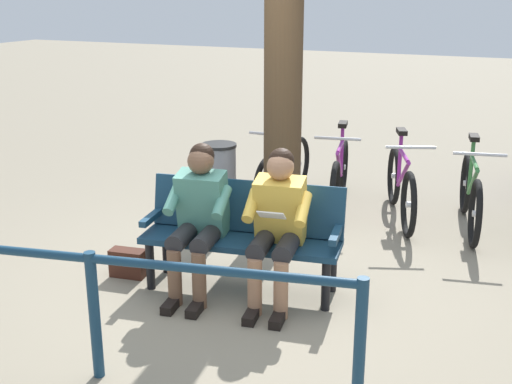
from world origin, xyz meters
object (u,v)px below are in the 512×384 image
(tree_trunk, at_px, (283,57))
(bicycle_black, at_px, (284,172))
(handbag, at_px, (128,263))
(litter_bin, at_px, (220,185))
(bicycle_silver, at_px, (401,186))
(bicycle_red, at_px, (339,176))
(person_companion, at_px, (198,213))
(bench, at_px, (244,228))
(person_reading, at_px, (277,220))
(bicycle_green, at_px, (470,195))

(tree_trunk, distance_m, bicycle_black, 1.57)
(bicycle_black, bearing_deg, handbag, -11.71)
(litter_bin, bearing_deg, bicycle_silver, -149.86)
(tree_trunk, bearing_deg, bicycle_red, -113.52)
(person_companion, relative_size, bicycle_red, 0.72)
(bench, xyz_separation_m, bicycle_red, (-0.13, -2.25, -0.15))
(bench, bearing_deg, person_reading, 152.59)
(person_companion, height_order, bicycle_silver, person_companion)
(bench, relative_size, litter_bin, 1.91)
(bicycle_silver, height_order, bicycle_black, same)
(bench, relative_size, bicycle_black, 0.98)
(handbag, xyz_separation_m, bicycle_black, (-0.48, -2.40, 0.24))
(handbag, distance_m, tree_trunk, 2.43)
(bench, height_order, tree_trunk, tree_trunk)
(tree_trunk, height_order, bicycle_silver, tree_trunk)
(litter_bin, xyz_separation_m, bicycle_silver, (-1.65, -0.96, -0.08))
(handbag, height_order, bicycle_black, bicycle_black)
(bench, bearing_deg, bicycle_red, -102.11)
(person_reading, relative_size, litter_bin, 1.38)
(bicycle_red, distance_m, bicycle_black, 0.64)
(person_reading, bearing_deg, handbag, -3.62)
(bicycle_red, bearing_deg, bicycle_green, 74.39)
(bicycle_silver, bearing_deg, tree_trunk, -76.09)
(person_reading, bearing_deg, bicycle_black, -78.61)
(bicycle_green, bearing_deg, person_reading, -39.23)
(litter_bin, distance_m, bicycle_black, 1.03)
(person_companion, height_order, bicycle_black, person_companion)
(tree_trunk, xyz_separation_m, bicycle_silver, (-1.06, -0.72, -1.36))
(litter_bin, distance_m, bicycle_red, 1.43)
(person_reading, distance_m, bicycle_green, 2.58)
(bench, height_order, bicycle_green, bicycle_green)
(person_reading, height_order, litter_bin, person_reading)
(bench, xyz_separation_m, bicycle_black, (0.50, -2.16, -0.15))
(bench, xyz_separation_m, bicycle_green, (-1.53, -2.15, -0.15))
(person_companion, bearing_deg, handbag, -6.95)
(person_reading, height_order, person_companion, same)
(handbag, xyz_separation_m, bicycle_red, (-1.11, -2.49, 0.24))
(tree_trunk, bearing_deg, person_companion, 87.83)
(person_companion, bearing_deg, bicycle_red, -108.58)
(handbag, relative_size, bicycle_silver, 0.19)
(person_reading, xyz_separation_m, bicycle_silver, (-0.49, -2.26, -0.31))
(bench, distance_m, bicycle_black, 2.23)
(person_reading, bearing_deg, bench, -27.41)
(person_companion, height_order, tree_trunk, tree_trunk)
(bench, bearing_deg, bicycle_black, -85.81)
(person_reading, relative_size, bicycle_black, 0.71)
(person_reading, xyz_separation_m, handbag, (1.32, 0.12, -0.54))
(litter_bin, height_order, bicycle_green, bicycle_green)
(litter_bin, bearing_deg, tree_trunk, -158.17)
(tree_trunk, bearing_deg, person_reading, 110.33)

